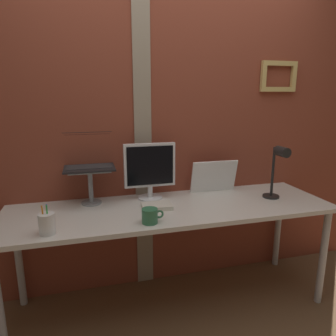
% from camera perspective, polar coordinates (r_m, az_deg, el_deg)
% --- Properties ---
extents(ground_plane, '(6.00, 6.00, 0.00)m').
position_cam_1_polar(ground_plane, '(2.46, 2.03, -24.13)').
color(ground_plane, brown).
extents(brick_wall_back, '(3.51, 0.16, 2.44)m').
position_cam_1_polar(brick_wall_back, '(2.38, -0.77, 6.78)').
color(brick_wall_back, brown).
rests_on(brick_wall_back, ground_plane).
extents(desk, '(2.23, 0.66, 0.75)m').
position_cam_1_polar(desk, '(2.14, 0.70, -8.94)').
color(desk, silver).
rests_on(desk, ground_plane).
extents(monitor, '(0.37, 0.18, 0.41)m').
position_cam_1_polar(monitor, '(2.21, -3.42, -0.04)').
color(monitor, white).
rests_on(monitor, desk).
extents(laptop_stand, '(0.28, 0.22, 0.25)m').
position_cam_1_polar(laptop_stand, '(2.19, -14.31, -2.29)').
color(laptop_stand, gray).
rests_on(laptop_stand, desk).
extents(laptop, '(0.34, 0.32, 0.24)m').
position_cam_1_polar(laptop, '(2.23, -14.56, 1.92)').
color(laptop, black).
rests_on(laptop, laptop_stand).
extents(whiteboard_panel, '(0.37, 0.07, 0.25)m').
position_cam_1_polar(whiteboard_panel, '(2.42, 8.57, -1.56)').
color(whiteboard_panel, white).
rests_on(whiteboard_panel, desk).
extents(desk_lamp, '(0.12, 0.20, 0.40)m').
position_cam_1_polar(desk_lamp, '(2.32, 19.79, 0.23)').
color(desk_lamp, black).
rests_on(desk_lamp, desk).
extents(pen_cup, '(0.09, 0.09, 0.17)m').
position_cam_1_polar(pen_cup, '(1.82, -21.67, -9.63)').
color(pen_cup, white).
rests_on(pen_cup, desk).
extents(coffee_mug, '(0.13, 0.10, 0.09)m').
position_cam_1_polar(coffee_mug, '(1.84, -3.35, -8.90)').
color(coffee_mug, '#33724C').
rests_on(coffee_mug, desk).
extents(paper_clutter_stack, '(0.21, 0.15, 0.03)m').
position_cam_1_polar(paper_clutter_stack, '(2.08, -2.12, -7.12)').
color(paper_clutter_stack, silver).
rests_on(paper_clutter_stack, desk).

